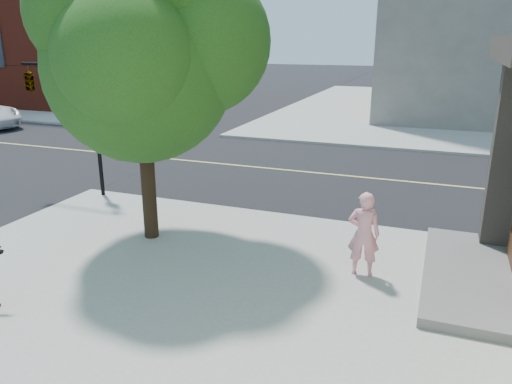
% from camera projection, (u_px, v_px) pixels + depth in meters
% --- Properties ---
extents(ground, '(140.00, 140.00, 0.00)m').
position_uv_depth(ground, '(120.00, 197.00, 14.22)').
color(ground, black).
rests_on(ground, ground).
extents(road_ew, '(140.00, 9.00, 0.01)m').
position_uv_depth(road_ew, '(193.00, 161.00, 18.23)').
color(road_ew, black).
rests_on(road_ew, ground).
extents(sidewalk_nw, '(26.00, 25.00, 0.12)m').
position_uv_depth(sidewalk_nw, '(42.00, 91.00, 41.15)').
color(sidewalk_nw, '#A3A299').
rests_on(sidewalk_nw, ground).
extents(man_on_phone, '(0.63, 0.44, 1.62)m').
position_uv_depth(man_on_phone, '(364.00, 234.00, 9.10)').
color(man_on_phone, pink).
rests_on(man_on_phone, sidewalk_se).
extents(street_tree, '(4.79, 4.35, 6.36)m').
position_uv_depth(street_tree, '(144.00, 46.00, 9.84)').
color(street_tree, black).
rests_on(street_tree, sidewalk_se).
extents(signal_pole, '(3.31, 0.38, 3.74)m').
position_uv_depth(signal_pole, '(39.00, 83.00, 13.73)').
color(signal_pole, black).
rests_on(signal_pole, sidewalk_se).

